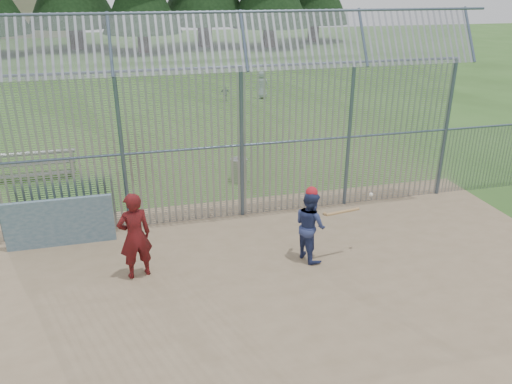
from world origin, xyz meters
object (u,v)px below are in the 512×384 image
object	(u,v)px
dugout_wall	(60,223)
trash_can	(239,170)
onlooker	(135,236)
batter	(310,225)
bleacher	(27,166)

from	to	relation	value
dugout_wall	trash_can	distance (m)	5.93
dugout_wall	onlooker	world-z (taller)	onlooker
batter	trash_can	xyz separation A→B (m)	(-0.52, 5.13, -0.47)
batter	bleacher	bearing A→B (deg)	29.26
dugout_wall	bleacher	world-z (taller)	dugout_wall
bleacher	trash_can	bearing A→B (deg)	-16.90
dugout_wall	batter	xyz separation A→B (m)	(5.57, -2.03, 0.23)
trash_can	onlooker	bearing A→B (deg)	-123.91
trash_can	bleacher	xyz separation A→B (m)	(-6.59, 2.00, 0.03)
onlooker	trash_can	bearing A→B (deg)	-138.64
onlooker	batter	bearing A→B (deg)	162.43
onlooker	trash_can	xyz separation A→B (m)	(3.32, 4.94, -0.61)
dugout_wall	batter	distance (m)	5.94
trash_can	bleacher	bearing A→B (deg)	163.10
onlooker	bleacher	distance (m)	7.70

